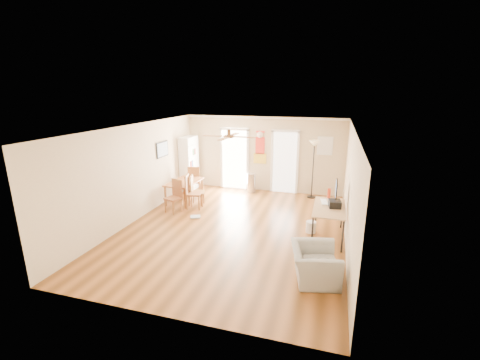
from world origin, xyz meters
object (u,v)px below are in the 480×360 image
(dining_chair_near, at_px, (173,197))
(armchair, at_px, (315,264))
(dining_chair_right_a, at_px, (197,191))
(printer, at_px, (335,204))
(bookshelf, at_px, (189,163))
(dining_chair_right_b, at_px, (194,192))
(trash_can, at_px, (251,183))
(computer_desk, at_px, (328,222))
(wastebasket_a, at_px, (311,227))
(dining_table, at_px, (185,191))
(dining_chair_far, at_px, (195,180))
(torchiere_lamp, at_px, (313,170))

(dining_chair_near, relative_size, armchair, 0.98)
(dining_chair_right_a, relative_size, printer, 2.91)
(bookshelf, distance_m, dining_chair_right_b, 2.03)
(armchair, bearing_deg, trash_can, 15.07)
(dining_chair_right_b, xyz_separation_m, computer_desk, (3.94, -0.94, -0.12))
(armchair, bearing_deg, wastebasket_a, -5.91)
(dining_chair_near, height_order, wastebasket_a, dining_chair_near)
(dining_table, distance_m, dining_chair_far, 0.86)
(bookshelf, distance_m, printer, 5.65)
(dining_chair_right_b, bearing_deg, computer_desk, -116.80)
(dining_chair_far, bearing_deg, armchair, 120.59)
(trash_can, bearing_deg, bookshelf, -172.24)
(dining_table, relative_size, armchair, 1.36)
(trash_can, height_order, printer, printer)
(bookshelf, bearing_deg, wastebasket_a, -24.43)
(printer, height_order, armchair, printer)
(bookshelf, height_order, dining_chair_right_a, bookshelf)
(armchair, bearing_deg, bookshelf, 33.62)
(dining_chair_near, xyz_separation_m, printer, (4.49, -0.44, 0.39))
(bookshelf, xyz_separation_m, dining_chair_right_a, (0.94, -1.46, -0.48))
(dining_table, distance_m, torchiere_lamp, 4.21)
(torchiere_lamp, distance_m, computer_desk, 3.09)
(dining_chair_right_b, bearing_deg, trash_can, -44.91)
(computer_desk, bearing_deg, dining_chair_right_a, 162.77)
(dining_chair_right_b, xyz_separation_m, dining_chair_near, (-0.44, -0.47, -0.04))
(dining_chair_right_a, relative_size, dining_chair_far, 0.97)
(dining_chair_far, distance_m, printer, 5.16)
(bookshelf, relative_size, printer, 5.90)
(torchiere_lamp, xyz_separation_m, wastebasket_a, (0.20, -2.80, -0.81))
(bookshelf, height_order, wastebasket_a, bookshelf)
(bookshelf, relative_size, armchair, 1.96)
(dining_chair_right_a, distance_m, torchiere_lamp, 3.80)
(computer_desk, height_order, armchair, computer_desk)
(trash_can, xyz_separation_m, wastebasket_a, (2.28, -2.80, -0.19))
(bookshelf, bearing_deg, dining_chair_right_a, -52.46)
(bookshelf, height_order, torchiere_lamp, torchiere_lamp)
(dining_chair_far, height_order, torchiere_lamp, torchiere_lamp)
(dining_table, height_order, dining_chair_near, dining_chair_near)
(dining_table, height_order, dining_chair_far, dining_chair_far)
(printer, xyz_separation_m, wastebasket_a, (-0.52, 0.15, -0.72))
(dining_chair_right_a, bearing_deg, trash_can, -49.88)
(computer_desk, relative_size, printer, 4.53)
(dining_table, height_order, computer_desk, computer_desk)
(dining_table, height_order, trash_can, trash_can)
(wastebasket_a, bearing_deg, computer_desk, -24.00)
(dining_chair_far, distance_m, trash_can, 1.95)
(printer, bearing_deg, dining_chair_near, 167.12)
(trash_can, bearing_deg, dining_chair_far, -159.36)
(computer_desk, distance_m, armchair, 1.93)
(dining_chair_far, bearing_deg, dining_chair_right_a, 102.77)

